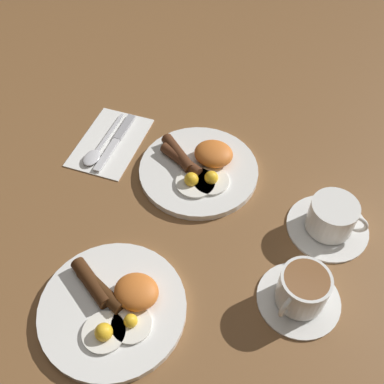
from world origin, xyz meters
name	(u,v)px	position (x,y,z in m)	size (l,w,h in m)	color
ground_plane	(199,173)	(0.00, 0.00, 0.00)	(3.00, 3.00, 0.00)	brown
breakfast_plate_near	(200,168)	(0.00, 0.00, 0.01)	(0.25, 0.25, 0.05)	white
breakfast_plate_far	(114,305)	(0.03, 0.33, 0.01)	(0.25, 0.25, 0.05)	white
teacup_near	(331,219)	(-0.28, 0.05, 0.03)	(0.15, 0.15, 0.07)	white
teacup_far	(302,292)	(-0.26, 0.21, 0.03)	(0.14, 0.14, 0.08)	white
napkin	(110,142)	(0.21, -0.02, 0.00)	(0.13, 0.20, 0.01)	white
knife	(117,138)	(0.20, -0.03, 0.01)	(0.02, 0.18, 0.01)	silver
spoon	(96,152)	(0.23, 0.03, 0.01)	(0.03, 0.17, 0.01)	silver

